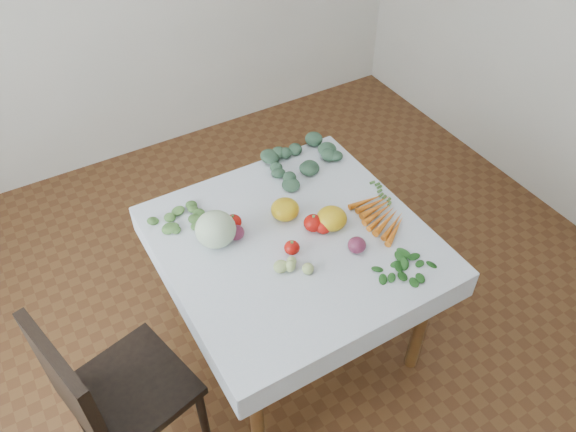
{
  "coord_description": "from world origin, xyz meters",
  "views": [
    {
      "loc": [
        -0.89,
        -1.46,
        2.54
      ],
      "look_at": [
        0.02,
        0.08,
        0.82
      ],
      "focal_mm": 35.0,
      "sensor_mm": 36.0,
      "label": 1
    }
  ],
  "objects_px": {
    "table": "(294,254)",
    "chair": "(107,393)",
    "carrot_bunch": "(382,215)",
    "cabbage": "(216,229)",
    "heirloom_back": "(285,209)"
  },
  "relations": [
    {
      "from": "table",
      "to": "chair",
      "type": "relative_size",
      "value": 1.03
    },
    {
      "from": "table",
      "to": "carrot_bunch",
      "type": "distance_m",
      "value": 0.44
    },
    {
      "from": "cabbage",
      "to": "heirloom_back",
      "type": "height_order",
      "value": "cabbage"
    },
    {
      "from": "cabbage",
      "to": "heirloom_back",
      "type": "distance_m",
      "value": 0.34
    },
    {
      "from": "chair",
      "to": "heirloom_back",
      "type": "relative_size",
      "value": 7.42
    },
    {
      "from": "chair",
      "to": "heirloom_back",
      "type": "xyz_separation_m",
      "value": [
        0.98,
        0.32,
        0.24
      ]
    },
    {
      "from": "cabbage",
      "to": "carrot_bunch",
      "type": "relative_size",
      "value": 0.58
    },
    {
      "from": "chair",
      "to": "cabbage",
      "type": "xyz_separation_m",
      "value": [
        0.64,
        0.33,
        0.28
      ]
    },
    {
      "from": "table",
      "to": "carrot_bunch",
      "type": "bearing_deg",
      "value": -11.49
    },
    {
      "from": "heirloom_back",
      "to": "table",
      "type": "bearing_deg",
      "value": -104.55
    },
    {
      "from": "table",
      "to": "heirloom_back",
      "type": "height_order",
      "value": "heirloom_back"
    },
    {
      "from": "table",
      "to": "chair",
      "type": "distance_m",
      "value": 0.96
    },
    {
      "from": "chair",
      "to": "carrot_bunch",
      "type": "xyz_separation_m",
      "value": [
        1.36,
        0.09,
        0.21
      ]
    },
    {
      "from": "carrot_bunch",
      "to": "chair",
      "type": "bearing_deg",
      "value": -176.12
    },
    {
      "from": "table",
      "to": "carrot_bunch",
      "type": "xyz_separation_m",
      "value": [
        0.42,
        -0.08,
        0.12
      ]
    }
  ]
}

